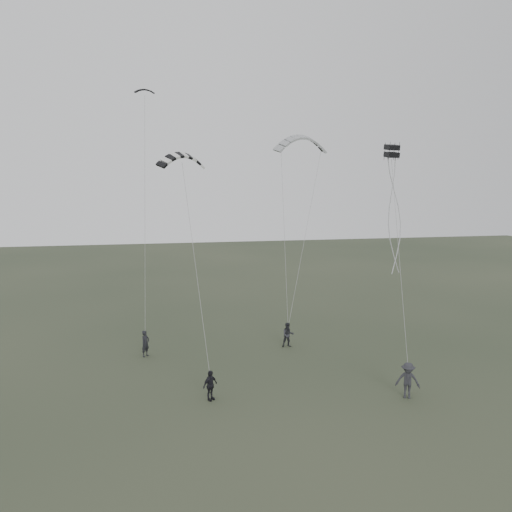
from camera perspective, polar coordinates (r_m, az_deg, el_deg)
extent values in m
plane|color=#2C3826|center=(27.78, -1.02, -15.71)|extent=(140.00, 140.00, 0.00)
imported|color=black|center=(34.02, -12.53, -9.74)|extent=(0.73, 0.75, 1.74)
imported|color=#27272C|center=(35.13, 3.68, -8.98)|extent=(0.86, 0.68, 1.72)
imported|color=black|center=(27.12, -5.26, -14.51)|extent=(0.99, 0.89, 1.61)
imported|color=#28282D|center=(28.36, 16.95, -13.44)|extent=(1.45, 1.21, 1.94)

